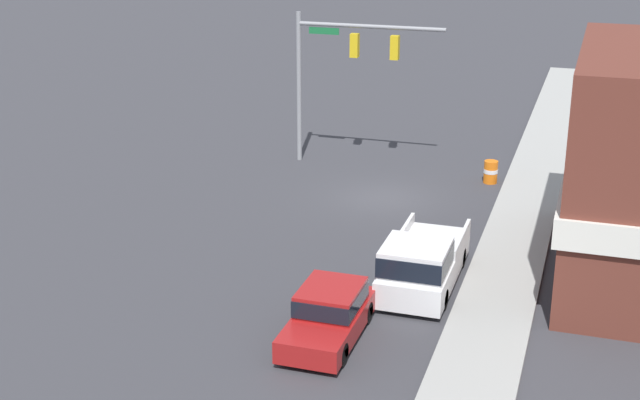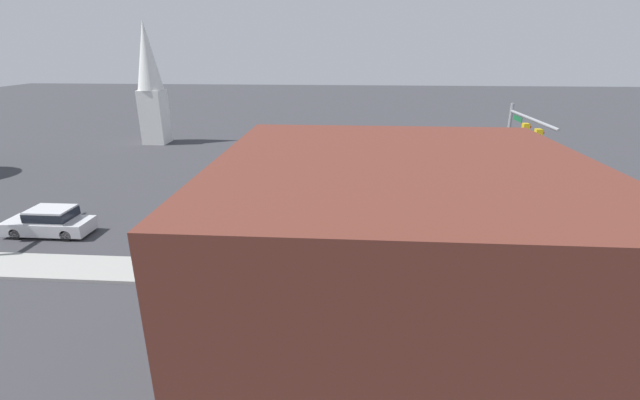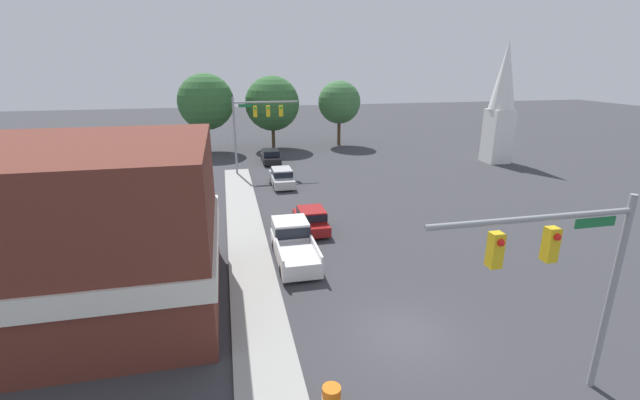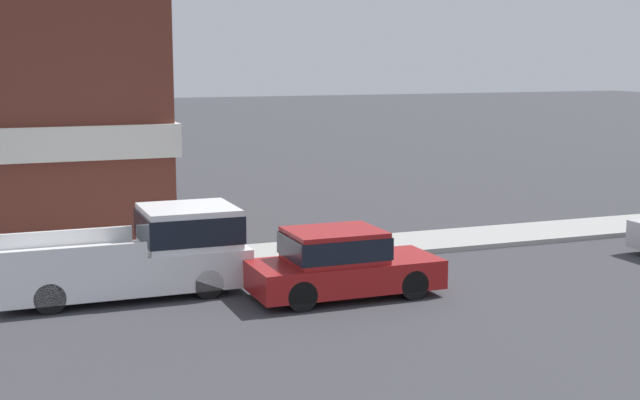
% 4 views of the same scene
% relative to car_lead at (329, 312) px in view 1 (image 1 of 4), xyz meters
% --- Properties ---
extents(ground_plane, '(200.00, 200.00, 0.00)m').
position_rel_car_lead_xyz_m(ground_plane, '(1.42, -12.15, -0.79)').
color(ground_plane, '#38383D').
extents(sidewalk_curb, '(2.40, 60.00, 0.14)m').
position_rel_car_lead_xyz_m(sidewalk_curb, '(-4.28, -12.15, -0.72)').
color(sidewalk_curb, '#9E9E99').
rests_on(sidewalk_curb, ground).
extents(near_signal_assembly, '(6.80, 0.49, 6.90)m').
position_rel_car_lead_xyz_m(near_signal_assembly, '(4.49, -16.27, 4.17)').
color(near_signal_assembly, gray).
rests_on(near_signal_assembly, ground).
extents(car_lead, '(1.80, 4.22, 1.52)m').
position_rel_car_lead_xyz_m(car_lead, '(0.00, 0.00, 0.00)').
color(car_lead, black).
rests_on(car_lead, ground).
extents(pickup_truck_parked, '(2.09, 5.42, 1.92)m').
position_rel_car_lead_xyz_m(pickup_truck_parked, '(-1.84, -3.90, 0.15)').
color(pickup_truck_parked, black).
rests_on(pickup_truck_parked, ground).
extents(construction_barrel, '(0.61, 0.61, 0.99)m').
position_rel_car_lead_xyz_m(construction_barrel, '(-2.48, -15.53, -0.29)').
color(construction_barrel, orange).
rests_on(construction_barrel, ground).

